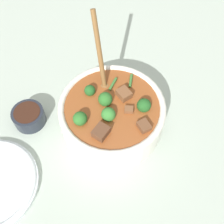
{
  "coord_description": "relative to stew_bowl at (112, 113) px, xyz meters",
  "views": [
    {
      "loc": [
        -0.01,
        0.37,
        0.64
      ],
      "look_at": [
        0.0,
        0.0,
        0.06
      ],
      "focal_mm": 45.0,
      "sensor_mm": 36.0,
      "label": 1
    }
  ],
  "objects": [
    {
      "name": "condiment_bowl",
      "position": [
        0.22,
        -0.0,
        -0.03
      ],
      "size": [
        0.08,
        0.08,
        0.04
      ],
      "color": "#232833",
      "rests_on": "ground_plane"
    },
    {
      "name": "stew_bowl",
      "position": [
        0.0,
        0.0,
        0.0
      ],
      "size": [
        0.26,
        0.28,
        0.25
      ],
      "color": "white",
      "rests_on": "ground_plane"
    },
    {
      "name": "ground_plane",
      "position": [
        -0.0,
        -0.0,
        -0.05
      ],
      "size": [
        4.0,
        4.0,
        0.0
      ],
      "primitive_type": "plane",
      "color": "#ADBCAD"
    }
  ]
}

